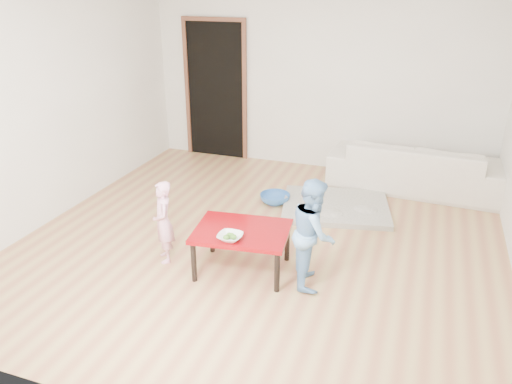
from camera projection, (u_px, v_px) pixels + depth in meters
The scene contains 13 objects.
floor at pixel (262, 240), 5.43m from camera, with size 5.00×5.00×0.01m, color #AB6D49.
back_wall at pixel (319, 79), 7.08m from camera, with size 5.00×0.02×2.60m, color white.
left_wall at pixel (55, 104), 5.68m from camera, with size 0.02×5.00×2.60m, color white.
doorway at pixel (216, 91), 7.66m from camera, with size 1.02×0.08×2.11m, color brown, non-canonical shape.
sofa at pixel (415, 166), 6.63m from camera, with size 2.21×0.86×0.64m, color silver.
cushion at pixel (396, 157), 6.49m from camera, with size 0.44×0.39×0.12m, color orange.
red_table at pixel (242, 250), 4.79m from camera, with size 0.88×0.66×0.44m, color maroon, non-canonical shape.
bowl at pixel (230, 237), 4.51m from camera, with size 0.22×0.22×0.06m, color white.
broccoli at pixel (230, 237), 4.51m from camera, with size 0.12×0.12×0.06m, color #2D5919, non-canonical shape.
child_pink at pixel (163, 222), 4.89m from camera, with size 0.31×0.20×0.84m, color pink.
child_blue at pixel (313, 233), 4.49m from camera, with size 0.50×0.39×1.03m, color #67A7F0.
basin at pixel (275, 199), 6.30m from camera, with size 0.38×0.38×0.12m, color #2C61A9.
blanket at pixel (336, 206), 6.15m from camera, with size 1.28×1.07×0.06m, color beige, non-canonical shape.
Camera 1 is at (1.53, -4.53, 2.62)m, focal length 35.00 mm.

